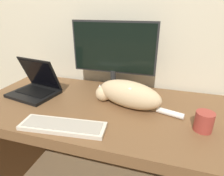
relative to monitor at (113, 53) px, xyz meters
The scene contains 7 objects.
wall_back 0.31m from the monitor, 92.59° to the left, with size 6.40×0.06×2.60m.
desk 0.50m from the monitor, 91.49° to the right, with size 1.52×0.72×0.78m.
monitor is the anchor object (origin of this frame).
laptop 0.57m from the monitor, 153.62° to the right, with size 0.33×0.28×0.24m.
external_keyboard 0.60m from the monitor, 100.60° to the right, with size 0.43×0.16×0.02m.
cat 0.33m from the monitor, 56.41° to the right, with size 0.53×0.25×0.16m.
coffee_mug 0.69m from the monitor, 33.31° to the right, with size 0.09×0.09×0.10m.
Camera 1 is at (0.35, -0.56, 1.32)m, focal length 30.00 mm.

